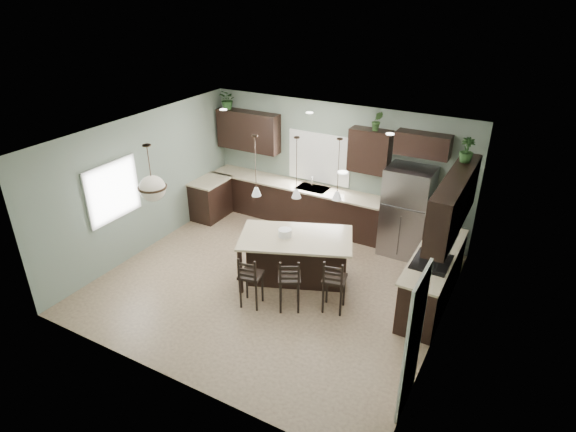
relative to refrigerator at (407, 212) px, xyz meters
The scene contains 33 objects.
ground 3.04m from the refrigerator, 127.63° to the right, with size 6.00×6.00×0.00m, color #9E8466.
pantry_door 4.03m from the refrigerator, 72.51° to the right, with size 0.04×0.82×2.04m, color white.
window_back 2.30m from the refrigerator, 168.38° to the left, with size 1.35×0.02×1.00m, color white.
window_left 5.70m from the refrigerator, 146.96° to the right, with size 0.02×1.10×1.00m, color white.
left_return_cabs 4.53m from the refrigerator, behind, with size 0.60×0.90×0.90m, color black.
left_return_countertop 4.48m from the refrigerator, behind, with size 0.66×0.96×0.04m, color #C6B796.
back_lower_cabs 2.66m from the refrigerator, behind, with size 4.20×0.60×0.90m, color black.
back_countertop 2.62m from the refrigerator, behind, with size 4.20×0.66×0.04m, color #C6B796.
sink_inset 2.17m from the refrigerator, behind, with size 0.70×0.45×0.01m, color gray.
faucet 2.17m from the refrigerator, behind, with size 0.02×0.02×0.28m, color silver.
back_upper_left 4.06m from the refrigerator, behind, with size 1.55×0.34×0.90m, color black.
back_upper_right 1.44m from the refrigerator, 163.25° to the left, with size 0.85×0.34×0.90m, color black.
fridge_header 1.36m from the refrigerator, 73.69° to the left, with size 1.05×0.34×0.45m, color black.
right_lower_cabs 1.76m from the refrigerator, 56.54° to the right, with size 0.60×2.35×0.90m, color black.
right_countertop 1.68m from the refrigerator, 57.11° to the right, with size 0.66×2.35×0.04m, color #C6B796.
cooktop 1.92m from the refrigerator, 61.56° to the right, with size 0.58×0.75×0.02m, color black.
wall_oven_front 1.86m from the refrigerator, 69.55° to the right, with size 0.01×0.72×0.60m, color gray.
right_upper_cabs 2.05m from the refrigerator, 53.03° to the right, with size 0.34×2.35×0.90m, color black.
microwave 2.07m from the refrigerator, 59.01° to the right, with size 0.40×0.75×0.40m, color gray.
refrigerator is the anchor object (origin of this frame).
kitchen_island 2.50m from the refrigerator, 126.05° to the right, with size 2.02×1.15×0.92m, color black.
serving_dish 2.63m from the refrigerator, 128.34° to the right, with size 0.24×0.24×0.14m, color white.
bar_stool_left 3.52m from the refrigerator, 120.08° to the right, with size 0.37×0.37×1.00m, color black.
bar_stool_center 3.05m from the refrigerator, 112.12° to the right, with size 0.38×0.38×1.02m, color black.
bar_stool_right 2.54m from the refrigerator, 100.58° to the right, with size 0.38×0.38×1.02m, color black.
pendant_left 3.35m from the refrigerator, 132.91° to the right, with size 0.17×0.17×1.10m, color white, non-canonical shape.
pendant_center 2.79m from the refrigerator, 126.05° to the right, with size 0.17×0.17×1.10m, color white, non-canonical shape.
pendant_right 2.32m from the refrigerator, 114.88° to the right, with size 0.17×0.17×1.10m, color white, non-canonical shape.
chandelier 5.00m from the refrigerator, 133.51° to the right, with size 0.47×0.47×0.97m, color beige, non-canonical shape.
plant_back_left 4.75m from the refrigerator, behind, with size 0.39×0.34×0.43m, color #295324.
plant_back_right 1.89m from the refrigerator, 162.99° to the left, with size 0.21×0.17×0.39m, color #2F5223.
plant_right_wall 2.11m from the refrigerator, 35.92° to the right, with size 0.23×0.23×0.41m, color #264920.
room_shell 2.99m from the refrigerator, 127.63° to the right, with size 6.00×6.00×6.00m.
Camera 1 is at (3.87, -6.41, 5.13)m, focal length 30.00 mm.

